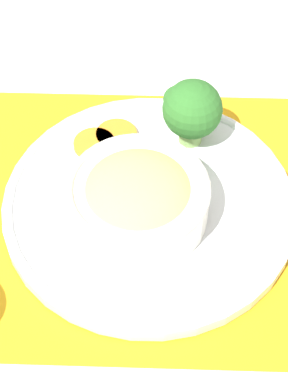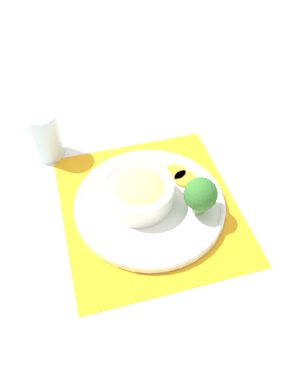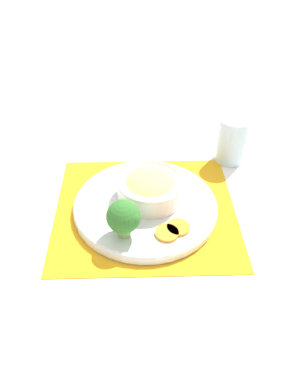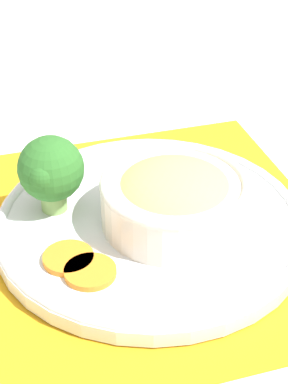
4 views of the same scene
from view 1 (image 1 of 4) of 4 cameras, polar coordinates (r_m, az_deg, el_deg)
name	(u,v)px [view 1 (image 1 of 4)]	position (r m, az deg, el deg)	size (l,w,h in m)	color
ground_plane	(149,211)	(0.73, 0.45, -1.66)	(4.00, 4.00, 0.00)	white
placemat	(149,209)	(0.73, 0.45, -1.56)	(0.44, 0.41, 0.00)	orange
plate	(149,202)	(0.72, 0.46, -0.92)	(0.33, 0.33, 0.02)	silver
bowl	(138,198)	(0.67, -0.54, -0.51)	(0.15, 0.15, 0.06)	silver
broccoli_floret	(192,110)	(0.74, 4.28, 7.31)	(0.07, 0.07, 0.09)	#84AD5B
carrot_slice_near	(116,135)	(0.77, -2.46, 5.10)	(0.05, 0.05, 0.01)	orange
carrot_slice_middle	(94,144)	(0.77, -4.43, 4.28)	(0.05, 0.05, 0.01)	orange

